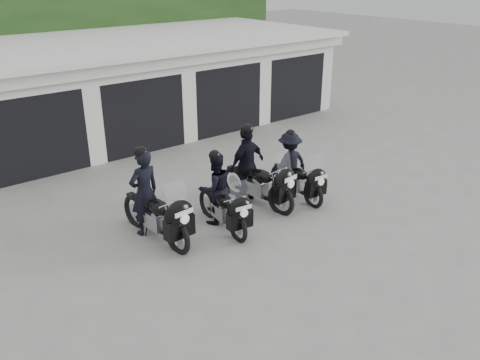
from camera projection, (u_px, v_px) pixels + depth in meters
ground at (268, 218)px, 11.32m from camera, size 80.00×80.00×0.00m
garage_block at (105, 90)px, 16.55m from camera, size 16.40×6.80×2.96m
background_vegetation at (56, 32)px, 19.72m from camera, size 20.00×3.90×5.80m
police_bike_a at (154, 203)px, 10.20m from camera, size 0.79×2.27×1.98m
police_bike_b at (219, 194)px, 10.73m from camera, size 0.85×1.97×1.72m
police_bike_c at (253, 170)px, 11.76m from camera, size 1.13×2.23×1.94m
police_bike_d at (293, 168)px, 12.17m from camera, size 1.05×1.93×1.68m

